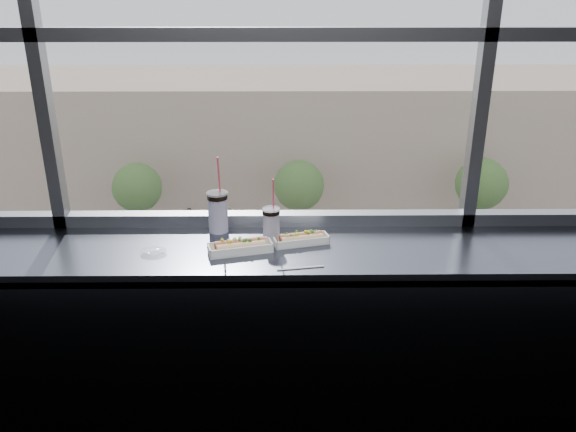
{
  "coord_description": "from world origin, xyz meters",
  "views": [
    {
      "loc": [
        0.09,
        -1.08,
        2.15
      ],
      "look_at": [
        0.11,
        1.23,
        1.25
      ],
      "focal_mm": 35.0,
      "sensor_mm": 36.0,
      "label": 1
    }
  ],
  "objects_px": {
    "pedestrian_a": "(190,220)",
    "soda_cup_left": "(218,210)",
    "soda_cup_right": "(271,223)",
    "tree_left": "(137,188)",
    "pedestrian_c": "(376,224)",
    "tree_center": "(299,186)",
    "car_near_b": "(141,330)",
    "wrapper": "(154,251)",
    "car_far_b": "(308,246)",
    "car_far_a": "(112,247)",
    "hotdog_tray_left": "(240,246)",
    "pedestrian_b": "(230,220)",
    "hotdog_tray_right": "(301,239)",
    "car_near_c": "(252,332)",
    "car_near_d": "(423,332)",
    "loose_straw": "(301,268)",
    "car_far_c": "(536,245)",
    "tree_right": "(481,184)"
  },
  "relations": [
    {
      "from": "car_far_b",
      "to": "car_near_b",
      "type": "bearing_deg",
      "value": 145.28
    },
    {
      "from": "wrapper",
      "to": "pedestrian_b",
      "type": "bearing_deg",
      "value": 95.07
    },
    {
      "from": "hotdog_tray_right",
      "to": "car_far_b",
      "type": "distance_m",
      "value": 26.64
    },
    {
      "from": "car_near_b",
      "to": "tree_center",
      "type": "relative_size",
      "value": 1.5
    },
    {
      "from": "car_near_d",
      "to": "car_far_c",
      "type": "height_order",
      "value": "car_far_c"
    },
    {
      "from": "wrapper",
      "to": "car_far_b",
      "type": "distance_m",
      "value": 26.77
    },
    {
      "from": "wrapper",
      "to": "car_near_c",
      "type": "relative_size",
      "value": 0.02
    },
    {
      "from": "loose_straw",
      "to": "car_near_d",
      "type": "bearing_deg",
      "value": 61.95
    },
    {
      "from": "car_far_c",
      "to": "tree_center",
      "type": "xyz_separation_m",
      "value": [
        -12.29,
        4.0,
        1.99
      ]
    },
    {
      "from": "loose_straw",
      "to": "tree_right",
      "type": "relative_size",
      "value": 0.04
    },
    {
      "from": "pedestrian_c",
      "to": "pedestrian_a",
      "type": "relative_size",
      "value": 1.0
    },
    {
      "from": "loose_straw",
      "to": "car_near_b",
      "type": "xyz_separation_m",
      "value": [
        -5.55,
        16.49,
        -10.9
      ]
    },
    {
      "from": "wrapper",
      "to": "car_near_d",
      "type": "relative_size",
      "value": 0.02
    },
    {
      "from": "car_near_d",
      "to": "soda_cup_right",
      "type": "bearing_deg",
      "value": 160.83
    },
    {
      "from": "car_near_b",
      "to": "tree_left",
      "type": "bearing_deg",
      "value": 18.25
    },
    {
      "from": "pedestrian_c",
      "to": "tree_center",
      "type": "bearing_deg",
      "value": 75.81
    },
    {
      "from": "soda_cup_left",
      "to": "car_near_b",
      "type": "xyz_separation_m",
      "value": [
        -5.17,
        16.09,
        -11.01
      ]
    },
    {
      "from": "soda_cup_left",
      "to": "hotdog_tray_right",
      "type": "bearing_deg",
      "value": -21.35
    },
    {
      "from": "car_near_b",
      "to": "car_far_b",
      "type": "distance_m",
      "value": 10.5
    },
    {
      "from": "pedestrian_b",
      "to": "tree_left",
      "type": "bearing_deg",
      "value": -1.63
    },
    {
      "from": "tree_left",
      "to": "tree_right",
      "type": "xyz_separation_m",
      "value": [
        19.78,
        0.0,
        0.16
      ]
    },
    {
      "from": "car_near_c",
      "to": "pedestrian_a",
      "type": "relative_size",
      "value": 2.85
    },
    {
      "from": "car_far_a",
      "to": "pedestrian_b",
      "type": "bearing_deg",
      "value": -52.95
    },
    {
      "from": "car_far_a",
      "to": "pedestrian_b",
      "type": "relative_size",
      "value": 3.0
    },
    {
      "from": "loose_straw",
      "to": "car_far_a",
      "type": "xyz_separation_m",
      "value": [
        -8.95,
        24.49,
        -11.01
      ]
    },
    {
      "from": "car_near_d",
      "to": "tree_center",
      "type": "xyz_separation_m",
      "value": [
        -4.5,
        12.0,
        2.05
      ]
    },
    {
      "from": "hotdog_tray_left",
      "to": "pedestrian_b",
      "type": "xyz_separation_m",
      "value": [
        -2.88,
        28.18,
        -11.05
      ]
    },
    {
      "from": "tree_left",
      "to": "pedestrian_b",
      "type": "bearing_deg",
      "value": -1.63
    },
    {
      "from": "hotdog_tray_right",
      "to": "car_near_d",
      "type": "height_order",
      "value": "hotdog_tray_right"
    },
    {
      "from": "hotdog_tray_right",
      "to": "tree_left",
      "type": "height_order",
      "value": "hotdog_tray_right"
    },
    {
      "from": "car_near_b",
      "to": "tree_right",
      "type": "xyz_separation_m",
      "value": [
        16.92,
        12.0,
        1.97
      ]
    },
    {
      "from": "soda_cup_left",
      "to": "car_far_c",
      "type": "bearing_deg",
      "value": 60.66
    },
    {
      "from": "car_far_b",
      "to": "pedestrian_c",
      "type": "distance_m",
      "value": 4.93
    },
    {
      "from": "soda_cup_right",
      "to": "pedestrian_b",
      "type": "height_order",
      "value": "soda_cup_right"
    },
    {
      "from": "wrapper",
      "to": "tree_left",
      "type": "height_order",
      "value": "wrapper"
    },
    {
      "from": "pedestrian_a",
      "to": "pedestrian_b",
      "type": "height_order",
      "value": "pedestrian_a"
    },
    {
      "from": "soda_cup_right",
      "to": "tree_left",
      "type": "xyz_separation_m",
      "value": [
        -8.28,
        28.21,
        -9.18
      ]
    },
    {
      "from": "car_far_b",
      "to": "car_far_a",
      "type": "relative_size",
      "value": 1.04
    },
    {
      "from": "soda_cup_left",
      "to": "wrapper",
      "type": "relative_size",
      "value": 3.5
    },
    {
      "from": "hotdog_tray_left",
      "to": "car_far_b",
      "type": "xyz_separation_m",
      "value": [
        1.52,
        24.33,
        -10.99
      ]
    },
    {
      "from": "soda_cup_left",
      "to": "car_far_a",
      "type": "height_order",
      "value": "soda_cup_left"
    },
    {
      "from": "hotdog_tray_left",
      "to": "car_near_c",
      "type": "height_order",
      "value": "hotdog_tray_left"
    },
    {
      "from": "soda_cup_left",
      "to": "pedestrian_b",
      "type": "distance_m",
      "value": 30.2
    },
    {
      "from": "car_far_b",
      "to": "pedestrian_c",
      "type": "xyz_separation_m",
      "value": [
        3.99,
        2.89,
        0.01
      ]
    },
    {
      "from": "soda_cup_right",
      "to": "loose_straw",
      "type": "bearing_deg",
      "value": -66.16
    },
    {
      "from": "wrapper",
      "to": "car_near_d",
      "type": "distance_m",
      "value": 20.63
    },
    {
      "from": "car_far_a",
      "to": "hotdog_tray_left",
      "type": "bearing_deg",
      "value": -156.85
    },
    {
      "from": "car_near_d",
      "to": "loose_straw",
      "type": "bearing_deg",
      "value": 161.53
    },
    {
      "from": "pedestrian_a",
      "to": "soda_cup_left",
      "type": "bearing_deg",
      "value": 100.39
    },
    {
      "from": "car_near_d",
      "to": "car_far_a",
      "type": "relative_size",
      "value": 0.96
    }
  ]
}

